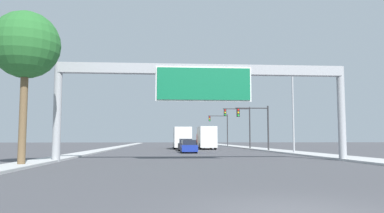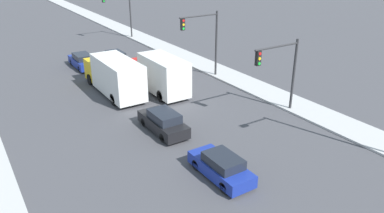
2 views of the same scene
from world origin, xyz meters
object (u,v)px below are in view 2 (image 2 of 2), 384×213
Objects in this scene: traffic_light_far_intersection at (121,7)px; car_far_right at (115,58)px; car_mid_center at (163,122)px; truck_box_secondary at (114,75)px; traffic_light_mid_block at (205,35)px; car_mid_left at (82,61)px; truck_box_primary at (160,74)px; traffic_light_near_intersection at (282,66)px; car_near_right at (221,167)px.

car_far_right is at bearing -117.49° from traffic_light_far_intersection.
car_mid_center reaches higher than car_far_right.
truck_box_secondary is 1.37× the size of traffic_light_mid_block.
car_mid_center is at bearing -138.56° from traffic_light_mid_block.
car_mid_left is 11.44m from truck_box_primary.
traffic_light_near_intersection is at bearing -50.73° from truck_box_secondary.
traffic_light_mid_block is 20.00m from traffic_light_far_intersection.
car_mid_left is 0.82× the size of traffic_light_near_intersection.
truck_box_secondary reaches higher than car_far_right.
car_mid_left is at bearing 90.00° from car_near_right.
traffic_light_mid_block is at bearing -47.89° from car_mid_left.
traffic_light_mid_block is at bearing -59.90° from car_far_right.
car_mid_left is 13.82m from traffic_light_mid_block.
car_near_right is at bearing -104.40° from truck_box_primary.
traffic_light_far_intersection is at bearing 75.39° from car_near_right.
truck_box_secondary reaches higher than car_near_right.
truck_box_primary reaches higher than car_near_right.
car_near_right is 17.48m from traffic_light_mid_block.
truck_box_primary is (3.50, 13.64, 1.00)m from car_near_right.
truck_box_secondary is 14.17m from traffic_light_near_intersection.
car_mid_left is at bearing 107.88° from truck_box_primary.
traffic_light_near_intersection reaches higher than car_mid_center.
truck_box_secondary is at bearing 174.64° from traffic_light_mid_block.
traffic_light_mid_block is at bearing 89.49° from traffic_light_near_intersection.
traffic_light_far_intersection is (0.15, 30.00, 0.52)m from traffic_light_near_intersection.
car_mid_center is 12.46m from traffic_light_mid_block.
car_mid_center is 8.79m from truck_box_secondary.
traffic_light_mid_block reaches higher than traffic_light_near_intersection.
truck_box_secondary is at bearing 153.04° from truck_box_primary.
car_mid_center is at bearing -90.00° from truck_box_secondary.
truck_box_secondary is at bearing -112.22° from car_far_right.
car_near_right is 14.11m from truck_box_primary.
car_near_right is at bearing -90.00° from car_mid_center.
car_mid_left is at bearing -131.75° from traffic_light_far_intersection.
traffic_light_mid_block is (8.95, -0.84, 2.62)m from truck_box_secondary.
car_mid_left is 0.62× the size of truck_box_primary.
traffic_light_near_intersection reaches higher than car_near_right.
car_far_right is 0.70× the size of traffic_light_far_intersection.
traffic_light_near_intersection reaches higher than car_far_right.
traffic_light_far_intersection is (9.01, 19.16, 2.70)m from truck_box_secondary.
car_mid_center is (0.00, -17.81, 0.02)m from car_mid_left.
car_far_right is 1.01× the size of car_mid_center.
car_near_right is 10.47m from traffic_light_near_intersection.
traffic_light_far_intersection is at bearing 75.26° from truck_box_primary.
traffic_light_near_intersection is at bearing -74.55° from car_far_right.
car_mid_center is at bearing -90.00° from car_mid_left.
traffic_light_mid_block is at bearing -5.36° from truck_box_secondary.
car_mid_center is 0.52× the size of truck_box_secondary.
car_far_right is (3.50, -0.50, -0.06)m from car_mid_left.
traffic_light_mid_block reaches higher than truck_box_secondary.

